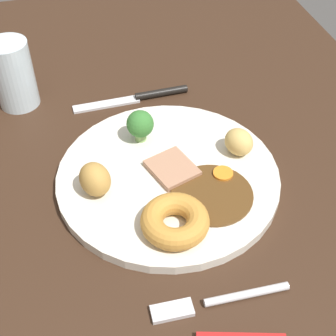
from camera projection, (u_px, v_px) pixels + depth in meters
dining_table at (150, 198)px, 65.88cm from camera, size 120.00×84.00×3.60cm
dinner_plate at (168, 177)px, 65.15cm from camera, size 29.35×29.35×1.40cm
gravy_pool at (212, 194)px, 61.80cm from camera, size 10.44×10.44×0.30cm
meat_slice_main at (172, 168)px, 64.76cm from camera, size 7.51×7.05×0.80cm
yorkshire_pudding at (175, 221)px, 57.17cm from camera, size 8.14×8.14×2.72cm
roast_potato_left at (94, 177)px, 61.22cm from camera, size 5.58×5.07×4.27cm
roast_potato_right at (239, 142)px, 66.38cm from camera, size 5.19×4.84×3.63cm
carrot_coin_front at (223, 174)px, 64.13cm from camera, size 2.62×2.62×0.63cm
broccoli_floret at (140, 125)px, 67.66cm from camera, size 3.80×3.80×4.70cm
fork at (216, 301)px, 52.39cm from camera, size 2.11×15.28×0.90cm
knife at (141, 97)px, 78.27cm from camera, size 2.03×18.54×1.20cm
water_glass at (13, 74)px, 74.20cm from camera, size 6.17×6.17×10.62cm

